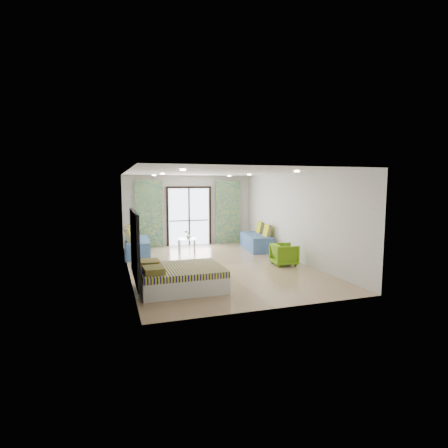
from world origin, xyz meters
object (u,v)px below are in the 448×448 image
object	(u,v)px
daybed_right	(257,241)
armchair	(284,253)
daybed_left	(137,246)
bed	(180,277)
coffee_table	(187,240)

from	to	relation	value
daybed_right	armchair	world-z (taller)	daybed_right
daybed_left	daybed_right	world-z (taller)	daybed_left
bed	armchair	distance (m)	3.63
daybed_right	coffee_table	world-z (taller)	daybed_right
armchair	bed	bearing A→B (deg)	117.81
bed	daybed_right	world-z (taller)	daybed_right
daybed_left	coffee_table	size ratio (longest dim) A/B	2.67
daybed_left	bed	bearing A→B (deg)	-77.23
armchair	daybed_left	bearing A→B (deg)	60.76
daybed_right	coffee_table	bearing A→B (deg)	172.32
bed	daybed_right	size ratio (longest dim) A/B	0.90
daybed_right	armchair	distance (m)	2.56
bed	coffee_table	distance (m)	4.74
daybed_left	armchair	xyz separation A→B (m)	(4.00, -2.78, 0.04)
daybed_right	armchair	size ratio (longest dim) A/B	2.94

